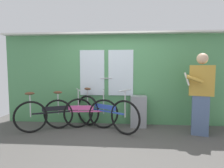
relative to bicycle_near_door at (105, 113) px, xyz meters
The scene contains 7 objects.
ground_plane 0.98m from the bicycle_near_door, 77.68° to the right, with size 6.47×4.35×0.04m, color #474442.
train_door_wall 0.93m from the bicycle_near_door, 69.38° to the left, with size 5.47×0.28×2.22m.
bicycle_near_door is the anchor object (origin of this frame).
bicycle_leaning_behind 1.10m from the bicycle_near_door, behind, with size 1.57×0.79×0.90m.
bicycle_by_pole 0.56m from the bicycle_near_door, behind, with size 1.70×0.44×0.89m.
passenger_reading_newspaper 2.06m from the bicycle_near_door, ahead, with size 0.62×0.55×1.68m.
trash_bin_by_wall 0.81m from the bicycle_near_door, 20.13° to the left, with size 0.37×0.28×0.73m, color gray.
Camera 1 is at (0.30, -3.25, 1.39)m, focal length 30.33 mm.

